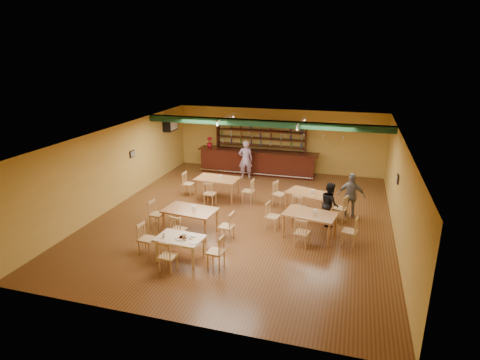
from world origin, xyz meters
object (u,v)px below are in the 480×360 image
(dining_table_d, at_px, (309,225))
(patron_right_a, at_px, (330,204))
(bar_counter, at_px, (257,162))
(dining_table_c, at_px, (190,221))
(near_table, at_px, (180,249))
(dining_table_a, at_px, (218,188))
(dining_table_b, at_px, (308,203))
(patron_bar, at_px, (246,159))

(dining_table_d, distance_m, patron_right_a, 1.33)
(bar_counter, xyz_separation_m, dining_table_c, (-0.51, -6.93, -0.15))
(near_table, bearing_deg, dining_table_c, 107.83)
(near_table, bearing_deg, dining_table_a, 101.59)
(dining_table_b, height_order, patron_right_a, patron_right_a)
(dining_table_a, height_order, dining_table_c, dining_table_a)
(bar_counter, xyz_separation_m, near_table, (-0.11, -8.61, -0.22))
(dining_table_b, height_order, dining_table_d, dining_table_d)
(dining_table_a, bearing_deg, bar_counter, 81.97)
(dining_table_a, distance_m, dining_table_c, 3.27)
(dining_table_c, bearing_deg, near_table, -70.64)
(bar_counter, bearing_deg, dining_table_a, -101.27)
(dining_table_a, height_order, dining_table_d, dining_table_a)
(dining_table_a, xyz_separation_m, dining_table_c, (0.22, -3.26, -0.01))
(bar_counter, distance_m, patron_bar, 0.96)
(bar_counter, bearing_deg, near_table, -90.75)
(dining_table_b, height_order, dining_table_c, dining_table_c)
(dining_table_c, xyz_separation_m, dining_table_d, (3.71, 0.80, -0.01))
(near_table, bearing_deg, patron_right_a, 48.07)
(dining_table_b, height_order, near_table, dining_table_b)
(dining_table_c, bearing_deg, dining_table_b, 44.96)
(near_table, distance_m, patron_right_a, 5.31)
(bar_counter, bearing_deg, dining_table_c, -94.22)
(dining_table_d, bearing_deg, dining_table_a, 158.42)
(dining_table_b, relative_size, near_table, 1.20)
(near_table, height_order, patron_bar, patron_bar)
(dining_table_c, relative_size, dining_table_d, 1.03)
(patron_bar, bearing_deg, near_table, 76.58)
(bar_counter, xyz_separation_m, dining_table_b, (2.92, -4.16, -0.18))
(bar_counter, distance_m, dining_table_a, 3.74)
(dining_table_a, relative_size, dining_table_b, 1.08)
(dining_table_d, xyz_separation_m, patron_bar, (-3.56, 5.30, 0.49))
(patron_bar, bearing_deg, dining_table_b, 119.36)
(dining_table_b, xyz_separation_m, near_table, (-3.04, -4.46, -0.04))
(dining_table_b, bearing_deg, near_table, -104.61)
(bar_counter, xyz_separation_m, dining_table_a, (-0.73, -3.67, -0.15))
(patron_bar, bearing_deg, patron_right_a, 119.45)
(dining_table_c, bearing_deg, bar_counter, 91.79)
(bar_counter, xyz_separation_m, patron_right_a, (3.72, -4.96, 0.17))
(near_table, bearing_deg, dining_table_d, 41.29)
(near_table, bearing_deg, dining_table_b, 60.18)
(near_table, xyz_separation_m, patron_bar, (-0.24, 7.79, 0.54))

